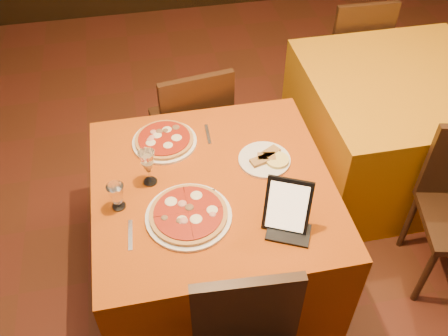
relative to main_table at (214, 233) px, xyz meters
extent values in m
cube|color=#5E2D19|center=(0.05, -0.35, -0.38)|extent=(6.00, 7.00, 0.01)
cube|color=#AC450B|center=(0.00, 0.00, 0.00)|extent=(1.10, 1.10, 0.75)
cube|color=orange|center=(1.25, 0.60, 0.00)|extent=(1.10, 1.10, 0.75)
cylinder|color=white|center=(-0.14, -0.18, 0.38)|extent=(0.37, 0.37, 0.01)
cylinder|color=#AD4C23|center=(-0.14, -0.18, 0.40)|extent=(0.34, 0.34, 0.02)
cylinder|color=white|center=(-0.18, 0.32, 0.38)|extent=(0.32, 0.32, 0.01)
cylinder|color=#AD4C23|center=(-0.18, 0.32, 0.40)|extent=(0.29, 0.29, 0.02)
cylinder|color=white|center=(0.27, 0.10, 0.38)|extent=(0.25, 0.25, 0.01)
cylinder|color=olive|center=(0.27, 0.10, 0.40)|extent=(0.16, 0.16, 0.02)
cube|color=black|center=(0.26, -0.29, 0.49)|extent=(0.21, 0.17, 0.23)
cube|color=silver|center=(-0.03, -0.18, 0.38)|extent=(0.05, 0.20, 0.01)
cube|color=silver|center=(-0.39, -0.23, 0.38)|extent=(0.03, 0.16, 0.01)
cube|color=silver|center=(0.04, 0.34, 0.38)|extent=(0.02, 0.15, 0.01)
camera|label=1|loc=(-0.26, -1.55, 2.04)|focal=40.00mm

